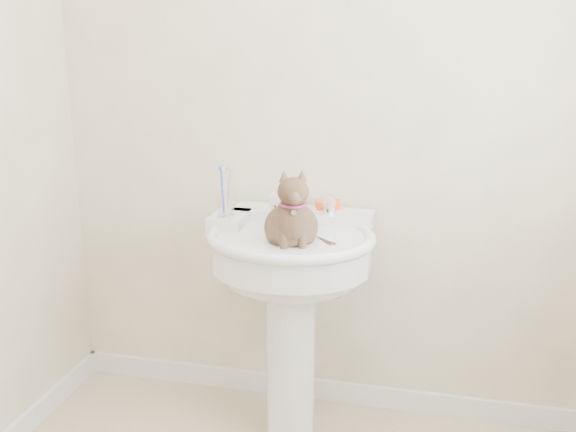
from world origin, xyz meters
The scene contains 7 objects.
wall_back centered at (0.00, 1.10, 1.25)m, with size 2.20×0.00×2.50m, color #F1E1C0, non-canonical shape.
baseboard_back centered at (0.00, 1.09, 0.04)m, with size 2.20×0.02×0.09m, color white.
pedestal_sink centered at (-0.09, 0.81, 0.67)m, with size 0.62×0.61×0.86m.
faucet centered at (-0.09, 0.96, 0.90)m, with size 0.28×0.12×0.14m.
soap_bar centered at (0.00, 1.05, 0.87)m, with size 0.09×0.06×0.03m, color #F74519.
toothbrush_cup centered at (-0.34, 0.84, 0.91)m, with size 0.07×0.07×0.18m.
cat centered at (-0.07, 0.73, 0.89)m, with size 0.20×0.26×0.38m.
Camera 1 is at (0.43, -1.42, 1.54)m, focal length 42.00 mm.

